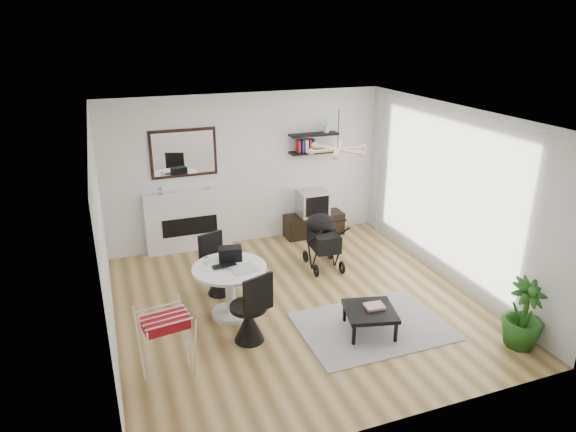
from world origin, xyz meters
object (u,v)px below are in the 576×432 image
object	(u,v)px
crt_tv	(312,203)
stroller	(323,242)
tv_console	(314,224)
potted_plant	(524,314)
drying_rack	(167,344)
dining_table	(230,284)
fireplace	(188,214)
coffee_table	(370,312)

from	to	relation	value
crt_tv	stroller	size ratio (longest dim) A/B	0.55
tv_console	potted_plant	bearing A→B (deg)	-76.24
crt_tv	drying_rack	xyz separation A→B (m)	(-3.15, -3.29, -0.22)
drying_rack	stroller	size ratio (longest dim) A/B	0.85
tv_console	dining_table	world-z (taller)	dining_table
stroller	potted_plant	world-z (taller)	stroller
fireplace	crt_tv	bearing A→B (deg)	-3.33
dining_table	potted_plant	world-z (taller)	potted_plant
potted_plant	drying_rack	bearing A→B (deg)	167.99
tv_console	drying_rack	bearing A→B (deg)	-134.07
tv_console	potted_plant	distance (m)	4.32
crt_tv	fireplace	bearing A→B (deg)	176.67
fireplace	crt_tv	xyz separation A→B (m)	(2.29, -0.13, -0.03)
stroller	coffee_table	xyz separation A→B (m)	(-0.22, -2.01, -0.12)
dining_table	coffee_table	xyz separation A→B (m)	(1.59, -1.04, -0.18)
crt_tv	potted_plant	xyz separation A→B (m)	(1.06, -4.18, -0.21)
dining_table	stroller	world-z (taller)	stroller
stroller	coffee_table	distance (m)	2.02
tv_console	crt_tv	xyz separation A→B (m)	(-0.04, -0.00, 0.44)
tv_console	stroller	distance (m)	1.34
crt_tv	potted_plant	bearing A→B (deg)	-75.74
drying_rack	dining_table	bearing A→B (deg)	38.22
fireplace	stroller	distance (m)	2.41
dining_table	drying_rack	xyz separation A→B (m)	(-1.00, -1.05, -0.05)
potted_plant	crt_tv	bearing A→B (deg)	104.26
tv_console	stroller	size ratio (longest dim) A/B	1.14
fireplace	coffee_table	world-z (taller)	fireplace
fireplace	potted_plant	distance (m)	5.47
crt_tv	dining_table	world-z (taller)	crt_tv
fireplace	tv_console	xyz separation A→B (m)	(2.32, -0.13, -0.47)
tv_console	coffee_table	distance (m)	3.33
fireplace	crt_tv	world-z (taller)	fireplace
tv_console	stroller	bearing A→B (deg)	-106.81
tv_console	coffee_table	xyz separation A→B (m)	(-0.60, -3.27, 0.09)
dining_table	stroller	xyz separation A→B (m)	(1.81, 0.97, -0.07)
tv_console	coffee_table	bearing A→B (deg)	-100.40
crt_tv	drying_rack	world-z (taller)	crt_tv
potted_plant	fireplace	bearing A→B (deg)	127.81
crt_tv	drying_rack	bearing A→B (deg)	-133.76
drying_rack	coffee_table	size ratio (longest dim) A/B	1.09
crt_tv	coffee_table	distance (m)	3.34
fireplace	dining_table	bearing A→B (deg)	-86.75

